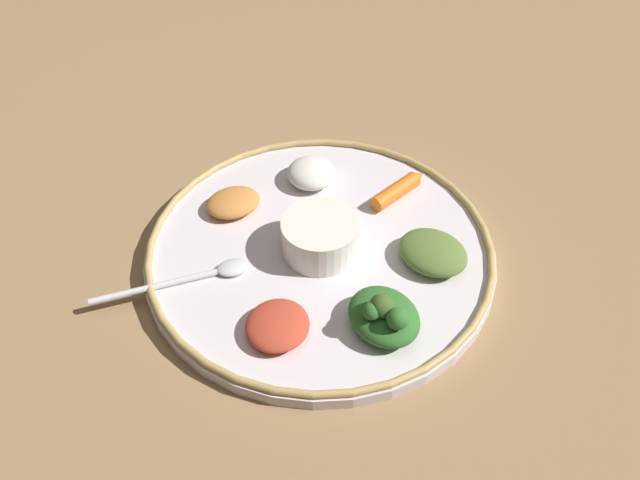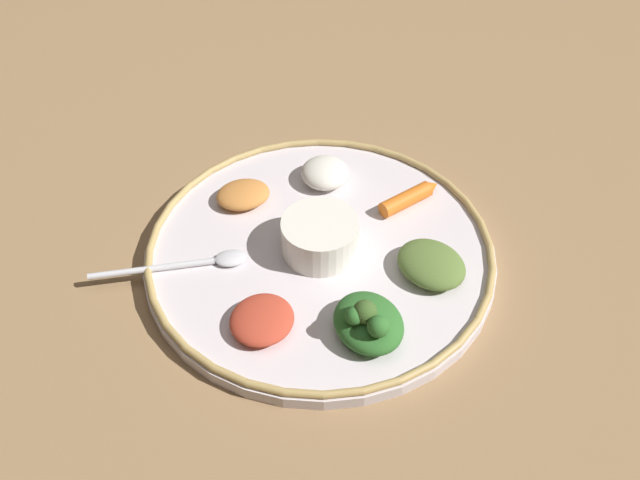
{
  "view_description": "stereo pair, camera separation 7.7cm",
  "coord_description": "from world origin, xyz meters",
  "px_view_note": "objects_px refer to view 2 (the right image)",
  "views": [
    {
      "loc": [
        -0.31,
        0.44,
        0.58
      ],
      "look_at": [
        0.0,
        0.0,
        0.03
      ],
      "focal_mm": 40.67,
      "sensor_mm": 36.0,
      "label": 1
    },
    {
      "loc": [
        -0.37,
        0.39,
        0.58
      ],
      "look_at": [
        0.0,
        0.0,
        0.03
      ],
      "focal_mm": 40.67,
      "sensor_mm": 36.0,
      "label": 2
    }
  ],
  "objects_px": {
    "center_bowl": "(320,235)",
    "carrot_near_spoon": "(410,197)",
    "spoon": "(194,263)",
    "greens_pile": "(368,322)"
  },
  "relations": [
    {
      "from": "carrot_near_spoon",
      "to": "center_bowl",
      "type": "bearing_deg",
      "value": 79.56
    },
    {
      "from": "spoon",
      "to": "center_bowl",
      "type": "bearing_deg",
      "value": -126.12
    },
    {
      "from": "greens_pile",
      "to": "carrot_near_spoon",
      "type": "height_order",
      "value": "greens_pile"
    },
    {
      "from": "greens_pile",
      "to": "carrot_near_spoon",
      "type": "xyz_separation_m",
      "value": [
        0.09,
        -0.17,
        -0.01
      ]
    },
    {
      "from": "center_bowl",
      "to": "carrot_near_spoon",
      "type": "relative_size",
      "value": 1.0
    },
    {
      "from": "greens_pile",
      "to": "carrot_near_spoon",
      "type": "relative_size",
      "value": 1.17
    },
    {
      "from": "carrot_near_spoon",
      "to": "spoon",
      "type": "bearing_deg",
      "value": 66.31
    },
    {
      "from": "carrot_near_spoon",
      "to": "greens_pile",
      "type": "bearing_deg",
      "value": 117.01
    },
    {
      "from": "center_bowl",
      "to": "carrot_near_spoon",
      "type": "height_order",
      "value": "center_bowl"
    },
    {
      "from": "center_bowl",
      "to": "carrot_near_spoon",
      "type": "distance_m",
      "value": 0.13
    }
  ]
}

